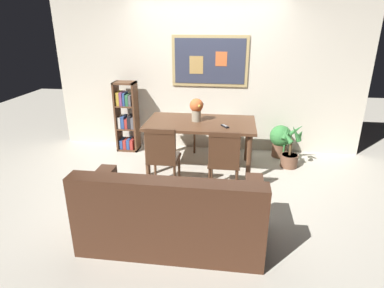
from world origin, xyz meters
The scene contains 13 objects.
ground_plane centered at (0.00, 0.00, 0.00)m, with size 12.00×12.00×0.00m, color beige.
wall_back_with_painting centered at (0.00, 1.38, 1.31)m, with size 5.20×0.14×2.60m.
dining_table centered at (0.00, 0.47, 0.65)m, with size 1.61×0.91×0.74m.
dining_chair_near_left centered at (-0.41, -0.33, 0.54)m, with size 0.40×0.41×0.91m.
dining_chair_far_right centered at (0.33, 1.28, 0.54)m, with size 0.40×0.41×0.91m.
dining_chair_far_left centered at (-0.33, 1.29, 0.54)m, with size 0.40×0.41×0.91m.
dining_chair_near_right centered at (0.39, -0.35, 0.54)m, with size 0.40×0.41×0.91m.
leather_couch centered at (-0.09, -1.37, 0.31)m, with size 1.80×0.84×0.84m.
bookshelf centered at (-1.34, 1.07, 0.57)m, with size 0.36×0.28×1.20m.
potted_ivy centered at (1.27, 1.09, 0.30)m, with size 0.35×0.35×0.56m.
potted_palm centered at (1.38, 0.69, 0.27)m, with size 0.41×0.42×0.72m.
flower_vase centered at (-0.07, 0.51, 0.94)m, with size 0.21×0.21×0.34m.
tv_remote centered at (0.37, 0.28, 0.75)m, with size 0.12×0.15×0.02m.
Camera 1 is at (0.48, -4.07, 2.14)m, focal length 30.11 mm.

